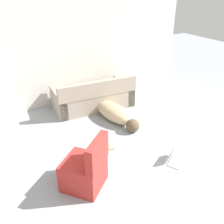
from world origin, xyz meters
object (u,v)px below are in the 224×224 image
at_px(couch, 93,97).
at_px(side_chair, 86,170).
at_px(dog, 115,113).
at_px(laptop_open, 172,158).
at_px(cat, 100,148).

xyz_separation_m(couch, side_chair, (-1.36, -2.49, 0.03)).
relative_size(dog, laptop_open, 3.92).
bearing_deg(laptop_open, dog, 64.86).
bearing_deg(side_chair, dog, -172.75).
xyz_separation_m(couch, dog, (0.14, -0.89, -0.10)).
relative_size(couch, side_chair, 2.24).
distance_m(dog, side_chair, 2.19).
bearing_deg(laptop_open, couch, 66.46).
distance_m(couch, cat, 1.97).
bearing_deg(side_chair, cat, -171.55).
distance_m(couch, laptop_open, 2.74).
distance_m(cat, side_chair, 0.93).
height_order(cat, side_chair, side_chair).
bearing_deg(cat, couch, -100.22).
relative_size(dog, side_chair, 1.92).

